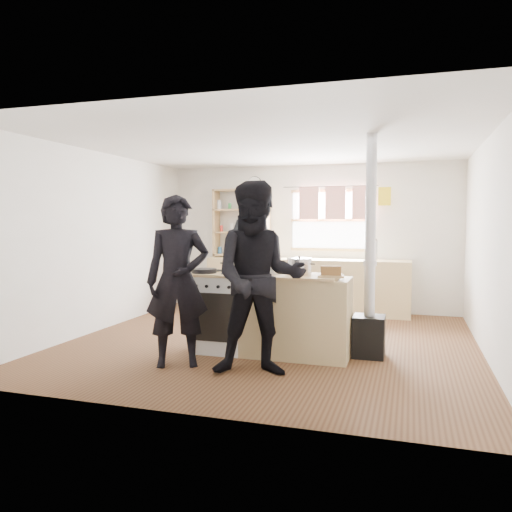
{
  "coord_description": "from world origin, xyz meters",
  "views": [
    {
      "loc": [
        1.67,
        -6.03,
        1.53
      ],
      "look_at": [
        -0.17,
        -0.1,
        1.1
      ],
      "focal_mm": 35.0,
      "sensor_mm": 36.0,
      "label": 1
    }
  ],
  "objects_px": {
    "roast_tray": "(266,270)",
    "person_near_left": "(178,281)",
    "stockpot_counter": "(299,266)",
    "thermos": "(374,250)",
    "person_near_right": "(259,279)",
    "stockpot_stove": "(232,265)",
    "flue_heater": "(369,299)",
    "person_far": "(251,276)",
    "cooking_island": "(271,314)",
    "bread_board": "(331,272)",
    "skillet_greens": "(204,271)"
  },
  "relations": [
    {
      "from": "roast_tray",
      "to": "bread_board",
      "type": "height_order",
      "value": "bread_board"
    },
    {
      "from": "stockpot_counter",
      "to": "thermos",
      "type": "bearing_deg",
      "value": 76.82
    },
    {
      "from": "roast_tray",
      "to": "person_near_right",
      "type": "bearing_deg",
      "value": -78.93
    },
    {
      "from": "person_near_left",
      "to": "person_near_right",
      "type": "relative_size",
      "value": 0.94
    },
    {
      "from": "stockpot_stove",
      "to": "flue_heater",
      "type": "relative_size",
      "value": 0.09
    },
    {
      "from": "roast_tray",
      "to": "person_far",
      "type": "xyz_separation_m",
      "value": [
        -0.45,
        0.84,
        -0.17
      ]
    },
    {
      "from": "thermos",
      "to": "roast_tray",
      "type": "relative_size",
      "value": 0.9
    },
    {
      "from": "roast_tray",
      "to": "person_near_left",
      "type": "xyz_separation_m",
      "value": [
        -0.76,
        -0.74,
        -0.07
      ]
    },
    {
      "from": "skillet_greens",
      "to": "stockpot_counter",
      "type": "height_order",
      "value": "stockpot_counter"
    },
    {
      "from": "person_near_right",
      "to": "cooking_island",
      "type": "bearing_deg",
      "value": 81.33
    },
    {
      "from": "person_near_right",
      "to": "thermos",
      "type": "bearing_deg",
      "value": 60.47
    },
    {
      "from": "flue_heater",
      "to": "stockpot_counter",
      "type": "bearing_deg",
      "value": -166.18
    },
    {
      "from": "stockpot_counter",
      "to": "skillet_greens",
      "type": "bearing_deg",
      "value": -172.09
    },
    {
      "from": "stockpot_counter",
      "to": "person_near_right",
      "type": "relative_size",
      "value": 0.15
    },
    {
      "from": "thermos",
      "to": "stockpot_stove",
      "type": "height_order",
      "value": "thermos"
    },
    {
      "from": "roast_tray",
      "to": "cooking_island",
      "type": "bearing_deg",
      "value": -1.04
    },
    {
      "from": "stockpot_stove",
      "to": "bread_board",
      "type": "distance_m",
      "value": 1.24
    },
    {
      "from": "skillet_greens",
      "to": "stockpot_counter",
      "type": "xyz_separation_m",
      "value": [
        1.1,
        0.15,
        0.07
      ]
    },
    {
      "from": "thermos",
      "to": "bread_board",
      "type": "xyz_separation_m",
      "value": [
        -0.26,
        -2.87,
        -0.08
      ]
    },
    {
      "from": "thermos",
      "to": "person_near_right",
      "type": "distance_m",
      "value": 3.67
    },
    {
      "from": "person_far",
      "to": "stockpot_stove",
      "type": "bearing_deg",
      "value": 107.67
    },
    {
      "from": "person_far",
      "to": "roast_tray",
      "type": "bearing_deg",
      "value": 136.37
    },
    {
      "from": "cooking_island",
      "to": "skillet_greens",
      "type": "relative_size",
      "value": 5.77
    },
    {
      "from": "person_near_right",
      "to": "skillet_greens",
      "type": "bearing_deg",
      "value": 126.92
    },
    {
      "from": "stockpot_stove",
      "to": "bread_board",
      "type": "relative_size",
      "value": 0.71
    },
    {
      "from": "roast_tray",
      "to": "stockpot_counter",
      "type": "xyz_separation_m",
      "value": [
        0.39,
        0.03,
        0.05
      ]
    },
    {
      "from": "thermos",
      "to": "person_near_left",
      "type": "relative_size",
      "value": 0.18
    },
    {
      "from": "person_near_left",
      "to": "person_far",
      "type": "relative_size",
      "value": 1.13
    },
    {
      "from": "skillet_greens",
      "to": "bread_board",
      "type": "distance_m",
      "value": 1.48
    },
    {
      "from": "stockpot_counter",
      "to": "person_far",
      "type": "bearing_deg",
      "value": 136.03
    },
    {
      "from": "flue_heater",
      "to": "roast_tray",
      "type": "bearing_deg",
      "value": -169.35
    },
    {
      "from": "thermos",
      "to": "stockpot_stove",
      "type": "relative_size",
      "value": 1.52
    },
    {
      "from": "cooking_island",
      "to": "person_near_right",
      "type": "distance_m",
      "value": 0.94
    },
    {
      "from": "stockpot_counter",
      "to": "bread_board",
      "type": "distance_m",
      "value": 0.4
    },
    {
      "from": "roast_tray",
      "to": "person_near_right",
      "type": "height_order",
      "value": "person_near_right"
    },
    {
      "from": "roast_tray",
      "to": "stockpot_counter",
      "type": "distance_m",
      "value": 0.39
    },
    {
      "from": "thermos",
      "to": "roast_tray",
      "type": "xyz_separation_m",
      "value": [
        -1.03,
        -2.77,
        -0.09
      ]
    },
    {
      "from": "cooking_island",
      "to": "stockpot_counter",
      "type": "height_order",
      "value": "stockpot_counter"
    },
    {
      "from": "thermos",
      "to": "flue_heater",
      "type": "relative_size",
      "value": 0.13
    },
    {
      "from": "cooking_island",
      "to": "bread_board",
      "type": "bearing_deg",
      "value": -8.29
    },
    {
      "from": "cooking_island",
      "to": "flue_heater",
      "type": "distance_m",
      "value": 1.13
    },
    {
      "from": "roast_tray",
      "to": "person_near_left",
      "type": "bearing_deg",
      "value": -135.84
    },
    {
      "from": "roast_tray",
      "to": "person_near_left",
      "type": "height_order",
      "value": "person_near_left"
    },
    {
      "from": "stockpot_stove",
      "to": "person_far",
      "type": "distance_m",
      "value": 0.76
    },
    {
      "from": "stockpot_stove",
      "to": "flue_heater",
      "type": "distance_m",
      "value": 1.65
    },
    {
      "from": "cooking_island",
      "to": "person_far",
      "type": "xyz_separation_m",
      "value": [
        -0.51,
        0.84,
        0.34
      ]
    },
    {
      "from": "person_near_right",
      "to": "stockpot_stove",
      "type": "bearing_deg",
      "value": 108.62
    },
    {
      "from": "skillet_greens",
      "to": "stockpot_counter",
      "type": "distance_m",
      "value": 1.12
    },
    {
      "from": "person_far",
      "to": "person_near_left",
      "type": "bearing_deg",
      "value": 97.04
    },
    {
      "from": "cooking_island",
      "to": "roast_tray",
      "type": "relative_size",
      "value": 5.43
    }
  ]
}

